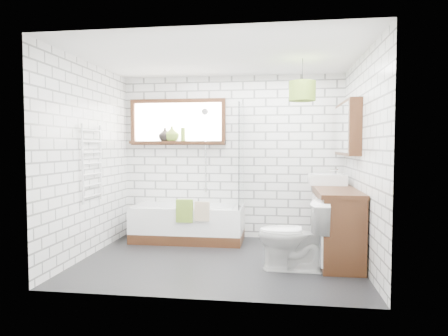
# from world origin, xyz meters

# --- Properties ---
(floor) EXTENTS (3.40, 2.60, 0.01)m
(floor) POSITION_xyz_m (0.00, 0.00, -0.01)
(floor) COLOR black
(floor) RESTS_ON ground
(ceiling) EXTENTS (3.40, 2.60, 0.01)m
(ceiling) POSITION_xyz_m (0.00, 0.00, 2.50)
(ceiling) COLOR white
(ceiling) RESTS_ON ground
(wall_back) EXTENTS (3.40, 0.01, 2.50)m
(wall_back) POSITION_xyz_m (0.00, 1.30, 1.25)
(wall_back) COLOR white
(wall_back) RESTS_ON ground
(wall_front) EXTENTS (3.40, 0.01, 2.50)m
(wall_front) POSITION_xyz_m (0.00, -1.30, 1.25)
(wall_front) COLOR white
(wall_front) RESTS_ON ground
(wall_left) EXTENTS (0.01, 2.60, 2.50)m
(wall_left) POSITION_xyz_m (-1.70, 0.00, 1.25)
(wall_left) COLOR white
(wall_left) RESTS_ON ground
(wall_right) EXTENTS (0.01, 2.60, 2.50)m
(wall_right) POSITION_xyz_m (1.70, 0.00, 1.25)
(wall_right) COLOR white
(wall_right) RESTS_ON ground
(window) EXTENTS (1.52, 0.16, 0.68)m
(window) POSITION_xyz_m (-0.85, 1.26, 1.80)
(window) COLOR black
(window) RESTS_ON wall_back
(towel_radiator) EXTENTS (0.06, 0.52, 1.00)m
(towel_radiator) POSITION_xyz_m (-1.66, 0.00, 1.20)
(towel_radiator) COLOR white
(towel_radiator) RESTS_ON wall_left
(mirror_cabinet) EXTENTS (0.16, 1.20, 0.70)m
(mirror_cabinet) POSITION_xyz_m (1.62, 0.60, 1.65)
(mirror_cabinet) COLOR black
(mirror_cabinet) RESTS_ON wall_right
(shower_riser) EXTENTS (0.02, 0.02, 1.30)m
(shower_riser) POSITION_xyz_m (-0.40, 1.26, 1.35)
(shower_riser) COLOR silver
(shower_riser) RESTS_ON wall_back
(bathtub) EXTENTS (1.64, 0.72, 0.53)m
(bathtub) POSITION_xyz_m (-0.61, 0.94, 0.27)
(bathtub) COLOR white
(bathtub) RESTS_ON floor
(shower_screen) EXTENTS (0.02, 0.72, 1.50)m
(shower_screen) POSITION_xyz_m (0.19, 0.94, 1.28)
(shower_screen) COLOR white
(shower_screen) RESTS_ON bathtub
(towel_green) EXTENTS (0.24, 0.06, 0.32)m
(towel_green) POSITION_xyz_m (-0.58, 0.58, 0.51)
(towel_green) COLOR olive
(towel_green) RESTS_ON bathtub
(towel_beige) EXTENTS (0.21, 0.05, 0.27)m
(towel_beige) POSITION_xyz_m (-0.33, 0.58, 0.51)
(towel_beige) COLOR tan
(towel_beige) RESTS_ON bathtub
(vanity) EXTENTS (0.50, 1.56, 0.89)m
(vanity) POSITION_xyz_m (1.45, 0.30, 0.45)
(vanity) COLOR black
(vanity) RESTS_ON floor
(basin) EXTENTS (0.49, 0.43, 0.14)m
(basin) POSITION_xyz_m (1.39, 0.75, 0.96)
(basin) COLOR white
(basin) RESTS_ON vanity
(tap) EXTENTS (0.03, 0.03, 0.16)m
(tap) POSITION_xyz_m (1.55, 0.75, 1.03)
(tap) COLOR silver
(tap) RESTS_ON vanity
(toilet) EXTENTS (0.47, 0.80, 0.81)m
(toilet) POSITION_xyz_m (0.90, -0.28, 0.40)
(toilet) COLOR white
(toilet) RESTS_ON floor
(vase_olive) EXTENTS (0.23, 0.23, 0.23)m
(vase_olive) POSITION_xyz_m (-0.93, 1.23, 1.60)
(vase_olive) COLOR olive
(vase_olive) RESTS_ON window
(vase_dark) EXTENTS (0.26, 0.26, 0.21)m
(vase_dark) POSITION_xyz_m (-1.05, 1.23, 1.59)
(vase_dark) COLOR black
(vase_dark) RESTS_ON window
(bottle) EXTENTS (0.07, 0.07, 0.21)m
(bottle) POSITION_xyz_m (-0.75, 1.23, 1.58)
(bottle) COLOR olive
(bottle) RESTS_ON window
(pendant) EXTENTS (0.33, 0.33, 0.24)m
(pendant) POSITION_xyz_m (1.01, 0.19, 2.10)
(pendant) COLOR olive
(pendant) RESTS_ON ceiling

